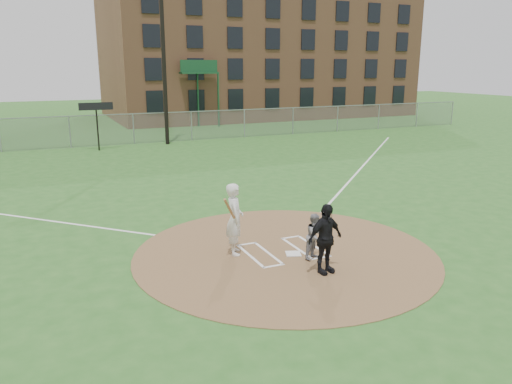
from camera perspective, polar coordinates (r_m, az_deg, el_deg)
name	(u,v)px	position (r m, az deg, el deg)	size (l,w,h in m)	color
ground	(285,253)	(14.05, 3.35, -6.99)	(140.00, 140.00, 0.00)	#295E20
dirt_circle	(285,253)	(14.05, 3.35, -6.95)	(8.40, 8.40, 0.02)	brown
home_plate	(293,254)	(13.93, 4.28, -7.05)	(0.41, 0.41, 0.03)	silver
foul_line_first	(361,168)	(26.03, 11.91, 2.68)	(0.10, 24.00, 0.01)	white
catcher	(315,236)	(13.49, 6.77, -5.05)	(0.61, 0.47, 1.25)	gray
umpire	(325,239)	(12.53, 7.91, -5.31)	(1.05, 0.44, 1.79)	black
batters_boxes	(283,251)	(14.16, 3.07, -6.69)	(2.08, 1.88, 0.01)	white
batter_at_plate	(235,219)	(13.64, -2.46, -3.09)	(0.87, 1.04, 2.00)	silver
outfield_fence	(134,129)	(34.39, -13.82, 7.04)	(56.08, 0.08, 2.03)	slate
brick_warehouse	(256,42)	(54.31, -0.05, 16.79)	(30.00, 17.17, 15.00)	#9F6444
light_pole	(163,41)	(33.63, -10.58, 16.61)	(1.20, 0.30, 12.22)	black
scoreboard_sign	(96,111)	(32.12, -17.79, 8.76)	(2.00, 0.10, 2.93)	black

